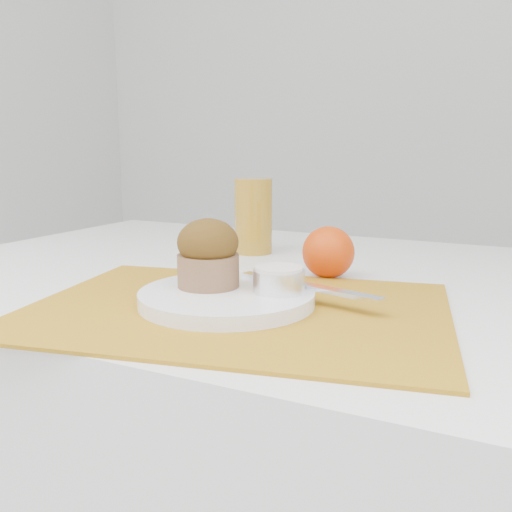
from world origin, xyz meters
The scene contains 11 objects.
table centered at (0.00, 0.05, 0.38)m, with size 1.20×0.80×0.75m, color white.
placemat centered at (0.04, -0.15, 0.75)m, with size 0.49×0.36×0.00m, color #B47C19.
plate centered at (0.02, -0.15, 0.76)m, with size 0.21×0.21×0.02m, color white.
ramekin centered at (0.08, -0.13, 0.78)m, with size 0.06×0.06×0.03m, color white.
cream centered at (0.08, -0.13, 0.80)m, with size 0.06×0.06×0.01m, color white.
raspberry_near centered at (0.05, -0.10, 0.78)m, with size 0.02×0.02×0.02m, color #630216.
raspberry_far centered at (0.07, -0.11, 0.78)m, with size 0.02×0.02×0.02m, color #4F0213.
butter_knife centered at (0.10, -0.09, 0.77)m, with size 0.21×0.02×0.01m, color white.
orange centered at (0.08, 0.06, 0.79)m, with size 0.08×0.08×0.08m, color #E64508.
juice_glass centered at (-0.11, 0.18, 0.82)m, with size 0.07×0.07×0.14m, color #B48321.
muffin centered at (-0.01, -0.14, 0.81)m, with size 0.08×0.08×0.09m.
Camera 1 is at (0.35, -0.73, 0.95)m, focal length 40.00 mm.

